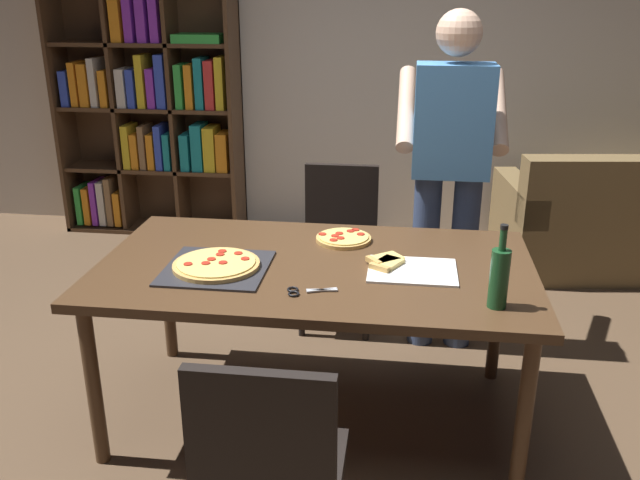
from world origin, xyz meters
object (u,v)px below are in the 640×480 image
(dining_table, at_px, (315,278))
(person_serving_pizza, at_px, (450,165))
(chair_far_side, at_px, (339,235))
(bookshelf, at_px, (151,108))
(kitchen_scissors, at_px, (304,291))
(pepperoni_pizza_on_tray, at_px, (216,266))
(wine_bottle, at_px, (499,277))
(couch, at_px, (631,227))
(chair_near_camera, at_px, (269,467))
(second_pizza_plain, at_px, (344,238))

(dining_table, xyz_separation_m, person_serving_pizza, (0.58, 0.78, 0.31))
(chair_far_side, xyz_separation_m, bookshelf, (-1.60, 1.38, 0.46))
(chair_far_side, bearing_deg, kitchen_scissors, -90.25)
(pepperoni_pizza_on_tray, relative_size, wine_bottle, 1.32)
(couch, xyz_separation_m, pepperoni_pizza_on_tray, (-2.30, -2.10, 0.46))
(dining_table, height_order, kitchen_scissors, kitchen_scissors)
(dining_table, xyz_separation_m, kitchen_scissors, (-0.01, -0.29, 0.07))
(chair_near_camera, height_order, couch, chair_near_camera)
(person_serving_pizza, xyz_separation_m, pepperoni_pizza_on_tray, (-0.98, -0.89, -0.23))
(chair_near_camera, height_order, bookshelf, bookshelf)
(bookshelf, bearing_deg, person_serving_pizza, -36.26)
(bookshelf, height_order, person_serving_pizza, bookshelf)
(dining_table, xyz_separation_m, wine_bottle, (0.71, -0.32, 0.18))
(wine_bottle, bearing_deg, bookshelf, 130.63)
(dining_table, xyz_separation_m, pepperoni_pizza_on_tray, (-0.40, -0.11, 0.08))
(couch, distance_m, person_serving_pizza, 1.93)
(couch, bearing_deg, chair_far_side, -152.57)
(wine_bottle, distance_m, second_pizza_plain, 0.87)
(pepperoni_pizza_on_tray, distance_m, second_pizza_plain, 0.63)
(bookshelf, distance_m, kitchen_scissors, 3.11)
(second_pizza_plain, bearing_deg, wine_bottle, -44.30)
(person_serving_pizza, distance_m, pepperoni_pizza_on_tray, 1.34)
(couch, height_order, person_serving_pizza, person_serving_pizza)
(chair_far_side, xyz_separation_m, pepperoni_pizza_on_tray, (-0.40, -1.11, 0.25))
(chair_near_camera, relative_size, chair_far_side, 1.00)
(dining_table, xyz_separation_m, second_pizza_plain, (0.09, 0.29, 0.08))
(bookshelf, bearing_deg, couch, -6.33)
(pepperoni_pizza_on_tray, xyz_separation_m, wine_bottle, (1.11, -0.20, 0.10))
(chair_near_camera, height_order, chair_far_side, same)
(dining_table, bearing_deg, chair_near_camera, -90.00)
(wine_bottle, bearing_deg, person_serving_pizza, 96.80)
(bookshelf, bearing_deg, kitchen_scissors, -59.09)
(chair_near_camera, relative_size, wine_bottle, 2.85)
(couch, height_order, kitchen_scissors, couch)
(chair_near_camera, xyz_separation_m, wine_bottle, (0.71, 0.68, 0.36))
(chair_near_camera, bearing_deg, couch, 57.41)
(pepperoni_pizza_on_tray, bearing_deg, kitchen_scissors, -24.32)
(chair_near_camera, distance_m, person_serving_pizza, 1.93)
(kitchen_scissors, bearing_deg, second_pizza_plain, 80.47)
(second_pizza_plain, bearing_deg, bookshelf, 129.01)
(chair_near_camera, relative_size, kitchen_scissors, 4.53)
(couch, bearing_deg, wine_bottle, -117.48)
(chair_near_camera, distance_m, second_pizza_plain, 1.31)
(dining_table, distance_m, second_pizza_plain, 0.31)
(couch, distance_m, kitchen_scissors, 3.01)
(pepperoni_pizza_on_tray, bearing_deg, bookshelf, 115.84)
(wine_bottle, bearing_deg, kitchen_scissors, 177.78)
(couch, bearing_deg, second_pizza_plain, -136.89)
(chair_far_side, distance_m, kitchen_scissors, 1.31)
(chair_near_camera, bearing_deg, second_pizza_plain, 85.95)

